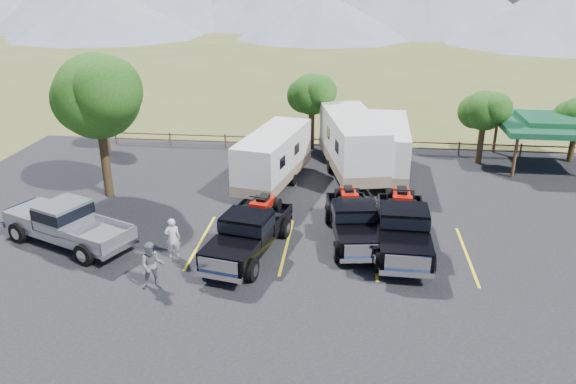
# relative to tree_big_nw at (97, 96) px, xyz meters

# --- Properties ---
(ground) EXTENTS (320.00, 320.00, 0.00)m
(ground) POSITION_rel_tree_big_nw_xyz_m (12.55, -9.03, -5.60)
(ground) COLOR #495524
(ground) RESTS_ON ground
(asphalt_lot) EXTENTS (44.00, 34.00, 0.04)m
(asphalt_lot) POSITION_rel_tree_big_nw_xyz_m (12.55, -6.03, -5.58)
(asphalt_lot) COLOR black
(asphalt_lot) RESTS_ON ground
(stall_lines) EXTENTS (12.12, 5.50, 0.01)m
(stall_lines) POSITION_rel_tree_big_nw_xyz_m (12.55, -5.03, -5.55)
(stall_lines) COLOR yellow
(stall_lines) RESTS_ON asphalt_lot
(tree_big_nw) EXTENTS (5.54, 5.18, 7.84)m
(tree_big_nw) POSITION_rel_tree_big_nw_xyz_m (0.00, 0.00, 0.00)
(tree_big_nw) COLOR black
(tree_big_nw) RESTS_ON ground
(tree_ne_a) EXTENTS (3.11, 2.92, 4.76)m
(tree_ne_a) POSITION_rel_tree_big_nw_xyz_m (21.52, 7.99, -2.11)
(tree_ne_a) COLOR black
(tree_ne_a) RESTS_ON ground
(tree_north) EXTENTS (3.46, 3.24, 5.25)m
(tree_north) POSITION_rel_tree_big_nw_xyz_m (10.52, 9.99, -1.76)
(tree_north) COLOR black
(tree_north) RESTS_ON ground
(tree_nw_small) EXTENTS (2.59, 2.43, 3.85)m
(tree_nw_small) POSITION_rel_tree_big_nw_xyz_m (-3.48, 7.99, -2.81)
(tree_nw_small) COLOR black
(tree_nw_small) RESTS_ON ground
(rail_fence) EXTENTS (36.12, 0.12, 1.00)m
(rail_fence) POSITION_rel_tree_big_nw_xyz_m (14.55, 9.47, -4.99)
(rail_fence) COLOR brown
(rail_fence) RESTS_ON ground
(pavilion) EXTENTS (6.20, 6.20, 3.22)m
(pavilion) POSITION_rel_tree_big_nw_xyz_m (25.55, 7.97, -2.81)
(pavilion) COLOR brown
(pavilion) RESTS_ON ground
(rig_left) EXTENTS (3.36, 6.77, 2.17)m
(rig_left) POSITION_rel_tree_big_nw_xyz_m (8.99, -5.82, -4.51)
(rig_left) COLOR black
(rig_left) RESTS_ON asphalt_lot
(rig_center) EXTENTS (2.85, 6.34, 2.04)m
(rig_center) POSITION_rel_tree_big_nw_xyz_m (13.50, -3.93, -4.57)
(rig_center) COLOR black
(rig_center) RESTS_ON asphalt_lot
(rig_right) EXTENTS (2.52, 6.87, 2.28)m
(rig_right) POSITION_rel_tree_big_nw_xyz_m (15.71, -4.59, -4.46)
(rig_right) COLOR black
(rig_right) RESTS_ON asphalt_lot
(trailer_left) EXTENTS (3.79, 9.08, 3.14)m
(trailer_left) POSITION_rel_tree_big_nw_xyz_m (8.92, 2.55, -3.91)
(trailer_left) COLOR silver
(trailer_left) RESTS_ON asphalt_lot
(trailer_center) EXTENTS (4.39, 10.35, 3.59)m
(trailer_center) POSITION_rel_tree_big_nw_xyz_m (13.36, 5.03, -3.68)
(trailer_center) COLOR silver
(trailer_center) RESTS_ON asphalt_lot
(trailer_right) EXTENTS (2.61, 9.14, 3.18)m
(trailer_right) POSITION_rel_tree_big_nw_xyz_m (15.46, 5.07, -3.89)
(trailer_right) COLOR silver
(trailer_right) RESTS_ON asphalt_lot
(pickup_silver) EXTENTS (6.99, 4.57, 2.01)m
(pickup_silver) POSITION_rel_tree_big_nw_xyz_m (0.70, -5.97, -4.51)
(pickup_silver) COLOR gray
(pickup_silver) RESTS_ON asphalt_lot
(person_a) EXTENTS (0.78, 0.65, 1.84)m
(person_a) POSITION_rel_tree_big_nw_xyz_m (5.77, -6.63, -4.64)
(person_a) COLOR silver
(person_a) RESTS_ON asphalt_lot
(person_b) EXTENTS (1.13, 1.00, 1.95)m
(person_b) POSITION_rel_tree_big_nw_xyz_m (5.75, -9.15, -4.58)
(person_b) COLOR slate
(person_b) RESTS_ON asphalt_lot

